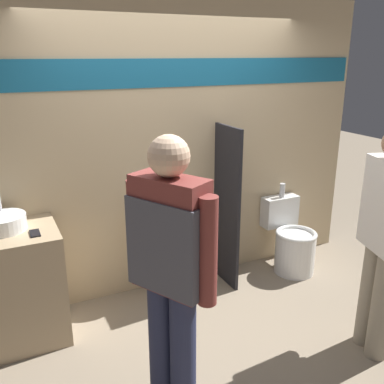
# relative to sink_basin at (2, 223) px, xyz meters

# --- Properties ---
(ground_plane) EXTENTS (16.00, 16.00, 0.00)m
(ground_plane) POSITION_rel_sink_basin_xyz_m (1.51, -0.33, -0.97)
(ground_plane) COLOR gray
(display_wall) EXTENTS (4.07, 0.07, 2.70)m
(display_wall) POSITION_rel_sink_basin_xyz_m (1.51, 0.27, 0.39)
(display_wall) COLOR tan
(display_wall) RESTS_ON ground_plane
(sink_counter) EXTENTS (0.86, 0.61, 0.91)m
(sink_counter) POSITION_rel_sink_basin_xyz_m (-0.05, -0.06, -0.52)
(sink_counter) COLOR tan
(sink_counter) RESTS_ON ground_plane
(sink_basin) EXTENTS (0.35, 0.35, 0.26)m
(sink_basin) POSITION_rel_sink_basin_xyz_m (0.00, 0.00, 0.00)
(sink_basin) COLOR white
(sink_basin) RESTS_ON sink_counter
(cell_phone) EXTENTS (0.07, 0.14, 0.01)m
(cell_phone) POSITION_rel_sink_basin_xyz_m (0.21, -0.18, -0.05)
(cell_phone) COLOR black
(cell_phone) RESTS_ON sink_counter
(divider_near_counter) EXTENTS (0.03, 0.45, 1.56)m
(divider_near_counter) POSITION_rel_sink_basin_xyz_m (1.96, 0.01, -0.19)
(divider_near_counter) COLOR black
(divider_near_counter) RESTS_ON ground_plane
(urinal_near_counter) EXTENTS (0.34, 0.30, 1.15)m
(urinal_near_counter) POSITION_rel_sink_basin_xyz_m (1.22, 0.10, -0.21)
(urinal_near_counter) COLOR silver
(urinal_near_counter) RESTS_ON ground_plane
(toilet) EXTENTS (0.42, 0.59, 0.89)m
(toilet) POSITION_rel_sink_basin_xyz_m (2.70, -0.08, -0.67)
(toilet) COLOR white
(toilet) RESTS_ON ground_plane
(person_in_vest) EXTENTS (0.42, 0.56, 1.78)m
(person_in_vest) POSITION_rel_sink_basin_xyz_m (0.85, -1.24, 0.06)
(person_in_vest) COLOR #282D4C
(person_in_vest) RESTS_ON ground_plane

